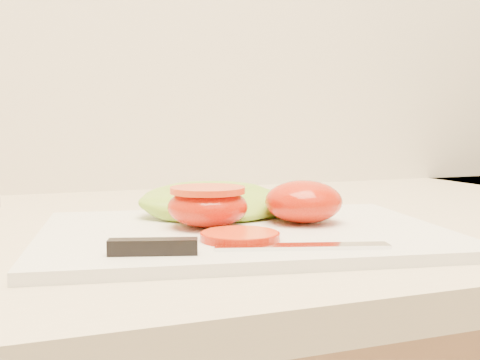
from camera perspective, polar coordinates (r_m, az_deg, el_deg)
name	(u,v)px	position (r m, az deg, el deg)	size (l,w,h in m)	color
cutting_board	(244,233)	(0.57, 0.36, -5.09)	(0.38, 0.27, 0.01)	silver
tomato_half_dome	(303,202)	(0.60, 6.04, -2.04)	(0.08, 0.08, 0.04)	red
tomato_half_cut	(208,205)	(0.57, -3.08, -2.38)	(0.08, 0.08, 0.04)	red
tomato_slice_0	(240,236)	(0.51, 0.00, -5.34)	(0.07, 0.07, 0.01)	#E54612
lettuce_leaf_0	(215,202)	(0.64, -2.38, -2.09)	(0.16, 0.11, 0.03)	#96C434
lettuce_leaf_1	(257,203)	(0.66, 1.63, -2.20)	(0.11, 0.08, 0.02)	#96C434
knife	(213,247)	(0.47, -2.55, -6.33)	(0.22, 0.07, 0.01)	silver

